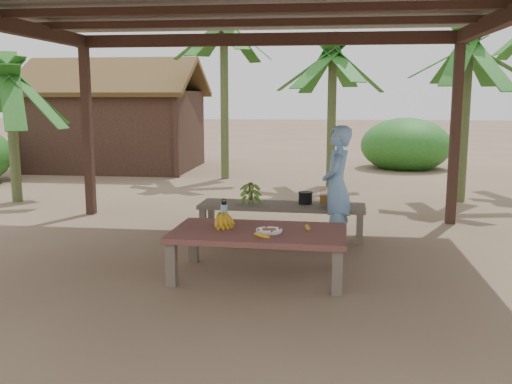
# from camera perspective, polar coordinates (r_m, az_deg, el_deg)

# --- Properties ---
(ground) EXTENTS (80.00, 80.00, 0.00)m
(ground) POSITION_cam_1_polar(r_m,az_deg,el_deg) (6.65, -1.42, -6.82)
(ground) COLOR brown
(ground) RESTS_ON ground
(pavilion) EXTENTS (6.60, 5.60, 2.95)m
(pavilion) POSITION_cam_1_polar(r_m,az_deg,el_deg) (6.43, -1.67, 17.62)
(pavilion) COLOR black
(pavilion) RESTS_ON ground
(work_table) EXTENTS (1.83, 1.06, 0.50)m
(work_table) POSITION_cam_1_polar(r_m,az_deg,el_deg) (5.95, 0.30, -4.46)
(work_table) COLOR brown
(work_table) RESTS_ON ground
(bench) EXTENTS (2.22, 0.69, 0.45)m
(bench) POSITION_cam_1_polar(r_m,az_deg,el_deg) (7.62, 2.60, -1.64)
(bench) COLOR brown
(bench) RESTS_ON ground
(ripe_banana_bunch) EXTENTS (0.35, 0.33, 0.17)m
(ripe_banana_bunch) POSITION_cam_1_polar(r_m,az_deg,el_deg) (6.06, -3.62, -2.73)
(ripe_banana_bunch) COLOR yellow
(ripe_banana_bunch) RESTS_ON work_table
(plate) EXTENTS (0.27, 0.27, 0.04)m
(plate) POSITION_cam_1_polar(r_m,az_deg,el_deg) (5.83, 1.32, -3.90)
(plate) COLOR white
(plate) RESTS_ON work_table
(loose_banana_front) EXTENTS (0.18, 0.11, 0.04)m
(loose_banana_front) POSITION_cam_1_polar(r_m,az_deg,el_deg) (5.62, 0.59, -4.38)
(loose_banana_front) COLOR yellow
(loose_banana_front) RESTS_ON work_table
(loose_banana_side) EXTENTS (0.08, 0.15, 0.04)m
(loose_banana_side) POSITION_cam_1_polar(r_m,az_deg,el_deg) (5.98, 5.18, -3.56)
(loose_banana_side) COLOR yellow
(loose_banana_side) RESTS_ON work_table
(water_flask) EXTENTS (0.07, 0.07, 0.28)m
(water_flask) POSITION_cam_1_polar(r_m,az_deg,el_deg) (6.22, -3.21, -2.13)
(water_flask) COLOR #3F9DC7
(water_flask) RESTS_ON work_table
(green_banana_stalk) EXTENTS (0.27, 0.27, 0.30)m
(green_banana_stalk) POSITION_cam_1_polar(r_m,az_deg,el_deg) (7.65, -0.54, -0.04)
(green_banana_stalk) COLOR #598C2D
(green_banana_stalk) RESTS_ON bench
(cooking_pot) EXTENTS (0.18, 0.18, 0.15)m
(cooking_pot) POSITION_cam_1_polar(r_m,az_deg,el_deg) (7.65, 4.96, -0.62)
(cooking_pot) COLOR black
(cooking_pot) RESTS_ON bench
(skewer_rack) EXTENTS (0.18, 0.09, 0.24)m
(skewer_rack) POSITION_cam_1_polar(r_m,az_deg,el_deg) (7.50, 6.98, -0.54)
(skewer_rack) COLOR #A57F47
(skewer_rack) RESTS_ON bench
(woman) EXTENTS (0.42, 0.59, 1.52)m
(woman) POSITION_cam_1_polar(r_m,az_deg,el_deg) (7.24, 8.08, 0.60)
(woman) COLOR #74A3DB
(woman) RESTS_ON ground
(hut) EXTENTS (4.40, 3.43, 2.85)m
(hut) POSITION_cam_1_polar(r_m,az_deg,el_deg) (15.33, -13.81, 6.42)
(hut) COLOR black
(hut) RESTS_ON ground
(banana_plant_ne) EXTENTS (1.80, 1.80, 2.99)m
(banana_plant_ne) POSITION_cam_1_polar(r_m,az_deg,el_deg) (10.75, 20.43, 12.34)
(banana_plant_ne) COLOR #596638
(banana_plant_ne) RESTS_ON ground
(banana_plant_n) EXTENTS (1.80, 1.80, 2.98)m
(banana_plant_n) POSITION_cam_1_polar(r_m,az_deg,el_deg) (11.96, 7.68, 12.49)
(banana_plant_n) COLOR #596638
(banana_plant_n) RESTS_ON ground
(banana_plant_nw) EXTENTS (1.80, 1.80, 3.70)m
(banana_plant_nw) POSITION_cam_1_polar(r_m,az_deg,el_deg) (13.05, -3.24, 15.36)
(banana_plant_nw) COLOR #596638
(banana_plant_nw) RESTS_ON ground
(banana_plant_w) EXTENTS (1.80, 1.80, 2.44)m
(banana_plant_w) POSITION_cam_1_polar(r_m,az_deg,el_deg) (10.97, -23.40, 9.27)
(banana_plant_w) COLOR #596638
(banana_plant_w) RESTS_ON ground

